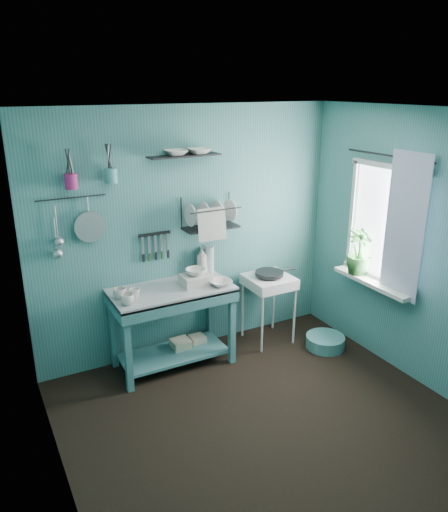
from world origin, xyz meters
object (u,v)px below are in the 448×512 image
mug_right (120,293)px  soap_bottle (202,260)px  wash_tub (196,280)px  utensil_cup_magenta (71,181)px  utensil_cup_teal (111,176)px  storage_tin_small (197,345)px  water_bottle (210,259)px  potted_plant (359,252)px  storage_tin_large (181,350)px  hotplate_stand (268,309)px  mug_mid (135,294)px  frying_pan (269,273)px  mug_left (127,299)px  dish_rack (211,213)px  floor_basin (325,342)px  colander (90,227)px

mug_right → soap_bottle: (0.92, 0.20, 0.10)m
wash_tub → utensil_cup_magenta: (-1.04, 0.23, 1.02)m
utensil_cup_teal → storage_tin_small: size_ratio=0.65×
water_bottle → potted_plant: bearing=-30.0°
storage_tin_large → utensil_cup_teal: bearing=163.8°
hotplate_stand → storage_tin_small: size_ratio=3.71×
mug_mid → frying_pan: size_ratio=0.33×
mug_mid → utensil_cup_teal: utensil_cup_teal is taller
mug_right → frying_pan: mug_right is taller
mug_left → utensil_cup_teal: size_ratio=0.95×
hotplate_stand → storage_tin_large: hotplate_stand is taller
dish_rack → floor_basin: dish_rack is taller
hotplate_stand → potted_plant: bearing=-30.1°
soap_bottle → storage_tin_large: 0.93m
floor_basin → potted_plant: bearing=-18.4°
water_bottle → frying_pan: bearing=-21.2°
utensil_cup_magenta → potted_plant: size_ratio=0.28×
floor_basin → utensil_cup_magenta: bearing=164.4°
frying_pan → storage_tin_large: (-1.01, 0.06, -0.67)m
mug_right → hotplate_stand: mug_right is taller
storage_tin_small → utensil_cup_magenta: bearing=173.3°
wash_tub → hotplate_stand: bearing=0.8°
frying_pan → colander: size_ratio=1.07×
colander → storage_tin_large: (0.76, -0.19, -1.35)m
mug_right → frying_pan: (1.61, -0.01, -0.09)m
wash_tub → mug_left: bearing=-169.1°
potted_plant → mug_right: bearing=167.0°
utensil_cup_teal → potted_plant: bearing=-18.2°
hotplate_stand → utensil_cup_magenta: 2.44m
storage_tin_small → water_bottle: bearing=32.5°
mug_left → utensil_cup_magenta: bearing=130.3°
storage_tin_large → floor_basin: storage_tin_large is taller
water_bottle → soap_bottle: bearing=-168.7°
wash_tub → utensil_cup_magenta: 1.47m
mug_left → colander: 0.74m
mug_left → soap_bottle: bearing=21.8°
mug_mid → floor_basin: size_ratio=0.24×
colander → dish_rack: bearing=-3.9°
mug_left → frying_pan: mug_left is taller
dish_rack → soap_bottle: bearing=149.1°
utensil_cup_magenta → storage_tin_small: 2.10m
storage_tin_small → mug_left: bearing=-162.9°
mug_right → utensil_cup_magenta: 1.08m
hotplate_stand → frying_pan: bearing=-173.9°
utensil_cup_magenta → storage_tin_large: 2.00m
mug_mid → mug_right: size_ratio=0.81×
mug_mid → hotplate_stand: 1.57m
utensil_cup_magenta → storage_tin_small: size_ratio=0.65×
hotplate_stand → colander: colander is taller
potted_plant → storage_tin_large: bearing=161.2°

